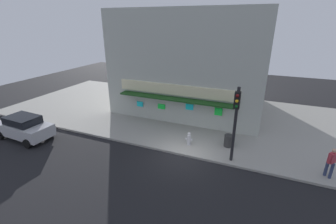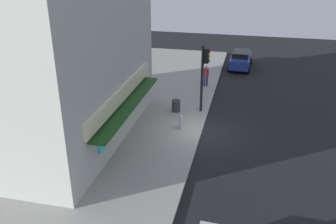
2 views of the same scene
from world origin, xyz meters
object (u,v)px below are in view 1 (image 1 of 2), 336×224
at_px(fire_hydrant, 189,139).
at_px(pedestrian, 331,162).
at_px(trash_can, 228,141).
at_px(parked_car_silver, 24,127).
at_px(traffic_light, 236,116).

xyz_separation_m(fire_hydrant, pedestrian, (8.03, -0.46, 0.50)).
distance_m(fire_hydrant, trash_can, 2.65).
distance_m(trash_can, parked_car_silver, 14.60).
relative_size(traffic_light, trash_can, 5.58).
relative_size(traffic_light, fire_hydrant, 4.93).
distance_m(traffic_light, pedestrian, 5.47).
bearing_deg(parked_car_silver, trash_can, 16.92).
height_order(fire_hydrant, pedestrian, pedestrian).
bearing_deg(pedestrian, fire_hydrant, 176.69).
relative_size(fire_hydrant, pedestrian, 0.54).
distance_m(trash_can, pedestrian, 5.69).
height_order(traffic_light, parked_car_silver, traffic_light).
distance_m(pedestrian, parked_car_silver, 19.70).
bearing_deg(trash_can, traffic_light, -75.69).
height_order(traffic_light, pedestrian, traffic_light).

